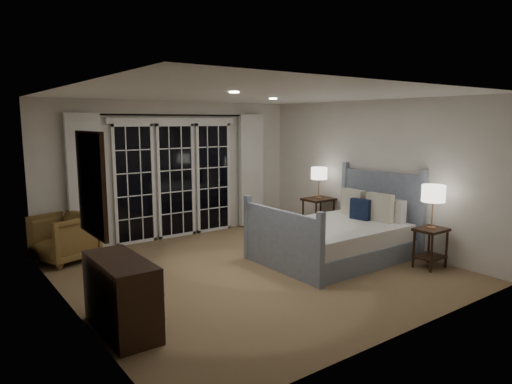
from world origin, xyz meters
TOP-DOWN VIEW (x-y plane):
  - floor at (0.00, 0.00)m, footprint 5.00×5.00m
  - ceiling at (0.00, 0.00)m, footprint 5.00×5.00m
  - wall_left at (-2.50, 0.00)m, footprint 0.02×5.00m
  - wall_right at (2.50, 0.00)m, footprint 0.02×5.00m
  - wall_back at (0.00, 2.50)m, footprint 5.00×0.02m
  - wall_front at (0.00, -2.50)m, footprint 5.00×0.02m
  - french_doors at (0.00, 2.46)m, footprint 2.50×0.04m
  - curtain_rod at (0.00, 2.40)m, footprint 3.50×0.03m
  - curtain_left at (-1.65, 2.38)m, footprint 0.55×0.10m
  - curtain_right at (1.65, 2.38)m, footprint 0.55×0.10m
  - downlight_a at (0.80, 0.60)m, footprint 0.12×0.12m
  - downlight_b at (-0.60, -0.40)m, footprint 0.12×0.12m
  - bed at (1.42, -0.26)m, footprint 2.24×1.61m
  - nightstand_left at (2.17, -1.41)m, footprint 0.45×0.36m
  - nightstand_right at (2.20, 0.97)m, footprint 0.55×0.44m
  - lamp_left at (2.17, -1.41)m, footprint 0.33×0.33m
  - lamp_right at (2.20, 0.97)m, footprint 0.30×0.30m
  - armchair at (-2.10, 2.10)m, footprint 1.04×1.02m
  - dresser at (-2.23, -0.75)m, footprint 0.46×1.08m
  - mirror at (-2.47, -0.75)m, footprint 0.05×0.85m

SIDE VIEW (x-z plane):
  - floor at x=0.00m, z-range 0.00..0.00m
  - bed at x=1.42m, z-range -0.32..0.98m
  - armchair at x=-2.10m, z-range 0.00..0.74m
  - dresser at x=-2.23m, z-range 0.00..0.77m
  - nightstand_left at x=2.17m, z-range 0.09..0.68m
  - nightstand_right at x=2.20m, z-range 0.12..0.83m
  - french_doors at x=0.00m, z-range -0.01..2.19m
  - lamp_left at x=2.17m, z-range 0.78..1.42m
  - curtain_left at x=-1.65m, z-range 0.02..2.27m
  - curtain_right at x=1.65m, z-range 0.02..2.27m
  - lamp_right at x=2.20m, z-range 0.88..1.47m
  - wall_left at x=-2.50m, z-range 0.00..2.50m
  - wall_right at x=2.50m, z-range 0.00..2.50m
  - wall_back at x=0.00m, z-range 0.00..2.50m
  - wall_front at x=0.00m, z-range 0.00..2.50m
  - mirror at x=-2.47m, z-range 1.05..2.05m
  - curtain_rod at x=0.00m, z-range 2.23..2.27m
  - downlight_a at x=0.80m, z-range 2.48..2.50m
  - downlight_b at x=-0.60m, z-range 2.48..2.50m
  - ceiling at x=0.00m, z-range 2.50..2.50m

